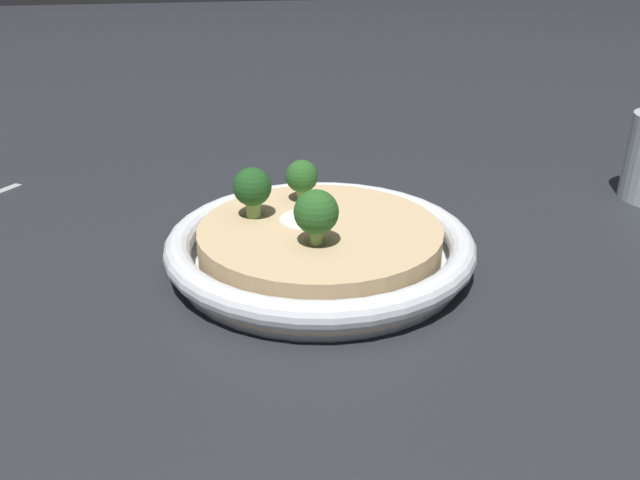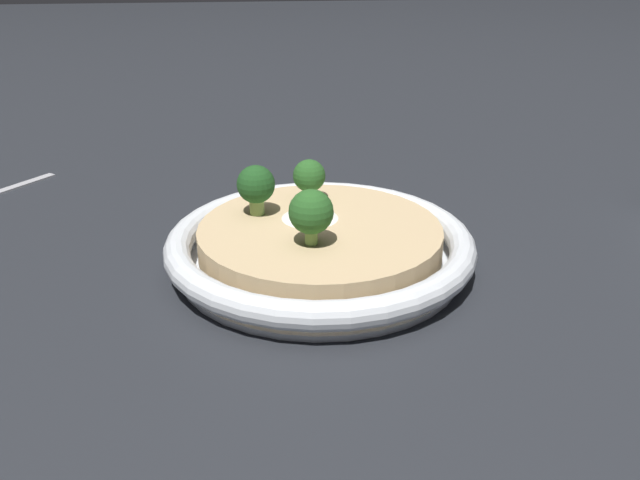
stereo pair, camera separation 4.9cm
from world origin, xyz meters
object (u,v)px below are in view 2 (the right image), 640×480
(broccoli_left, at_px, (311,213))
(broccoli_right, at_px, (303,177))
(broccoli_back_right, at_px, (256,186))
(risotto_bowl, at_px, (320,244))

(broccoli_left, distance_m, broccoli_right, 0.09)
(broccoli_back_right, distance_m, broccoli_right, 0.05)
(broccoli_left, height_order, broccoli_right, broccoli_left)
(broccoli_left, bearing_deg, broccoli_back_right, 28.61)
(risotto_bowl, relative_size, broccoli_right, 6.82)
(broccoli_left, relative_size, broccoli_right, 1.17)
(broccoli_left, relative_size, broccoli_back_right, 1.02)
(risotto_bowl, relative_size, broccoli_left, 5.82)
(risotto_bowl, distance_m, broccoli_right, 0.07)
(broccoli_back_right, bearing_deg, broccoli_right, -58.86)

